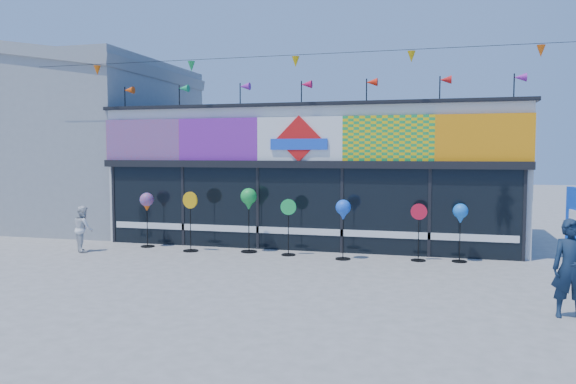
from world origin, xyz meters
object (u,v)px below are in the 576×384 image
at_px(spinner_2, 249,201).
at_px(child, 83,229).
at_px(adult_man, 571,269).
at_px(spinner_6, 460,215).
at_px(spinner_3, 288,226).
at_px(spinner_4, 343,212).
at_px(spinner_5, 419,231).
at_px(blue_sign, 576,226).
at_px(spinner_0, 147,204).
at_px(spinner_1, 190,220).

distance_m(spinner_2, child, 4.64).
bearing_deg(adult_man, child, 164.65).
xyz_separation_m(spinner_2, spinner_6, (5.52, 0.07, -0.23)).
relative_size(spinner_3, adult_man, 0.91).
xyz_separation_m(spinner_2, spinner_4, (2.66, -0.36, -0.18)).
bearing_deg(spinner_5, spinner_6, 7.25).
bearing_deg(blue_sign, spinner_3, 174.25).
height_order(spinner_0, spinner_5, spinner_0).
height_order(spinner_2, spinner_6, spinner_2).
xyz_separation_m(spinner_5, child, (-8.96, -1.02, -0.13)).
relative_size(blue_sign, spinner_6, 1.29).
height_order(spinner_0, adult_man, adult_man).
relative_size(spinner_0, spinner_2, 0.89).
relative_size(blue_sign, child, 1.49).
height_order(spinner_1, spinner_5, spinner_1).
distance_m(blue_sign, spinner_5, 3.73).
bearing_deg(spinner_0, spinner_1, -12.89).
distance_m(spinner_1, spinner_2, 1.71).
relative_size(spinner_5, adult_man, 0.88).
bearing_deg(spinner_0, spinner_3, -2.92).
xyz_separation_m(blue_sign, spinner_6, (-2.69, -0.34, 0.22)).
relative_size(blue_sign, spinner_4, 1.23).
distance_m(spinner_6, child, 10.04).
bearing_deg(adult_man, spinner_6, 110.38).
bearing_deg(spinner_3, spinner_0, 177.08).
bearing_deg(blue_sign, spinner_0, 171.38).
relative_size(adult_man, child, 1.30).
bearing_deg(child, spinner_4, -128.87).
height_order(spinner_5, child, spinner_5).
distance_m(spinner_3, child, 5.68).
xyz_separation_m(blue_sign, spinner_5, (-3.69, -0.47, -0.18)).
relative_size(spinner_1, adult_man, 1.01).
distance_m(spinner_0, spinner_5, 7.66).
bearing_deg(blue_sign, spinner_1, 173.69).
bearing_deg(spinner_5, child, -173.48).
relative_size(spinner_0, spinner_5, 1.09).
relative_size(spinner_0, adult_man, 0.96).
bearing_deg(spinner_0, child, -139.33).
bearing_deg(spinner_3, spinner_4, -7.44).
bearing_deg(spinner_1, spinner_5, 2.21).
bearing_deg(blue_sign, spinner_4, 177.49).
xyz_separation_m(spinner_2, spinner_5, (4.52, -0.06, -0.64)).
height_order(spinner_3, spinner_5, spinner_3).
relative_size(blue_sign, spinner_0, 1.20).
bearing_deg(spinner_4, spinner_5, 9.20).
bearing_deg(spinner_6, spinner_2, -179.29).
height_order(spinner_6, adult_man, adult_man).
distance_m(spinner_1, spinner_4, 4.27).
height_order(spinner_2, adult_man, spinner_2).
xyz_separation_m(blue_sign, spinner_0, (-11.33, -0.36, 0.31)).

